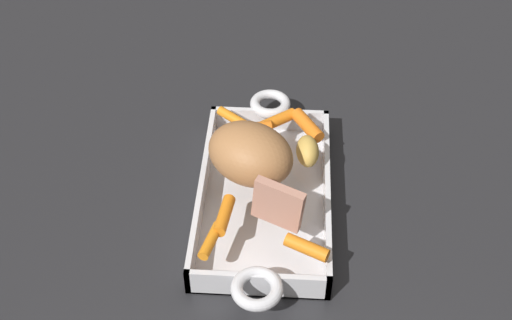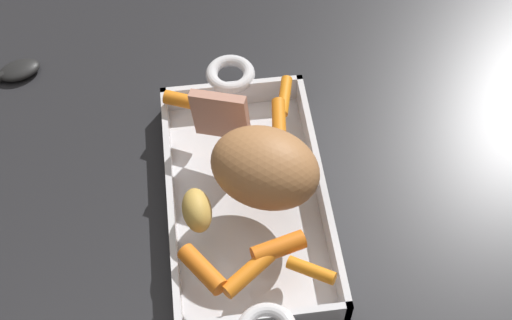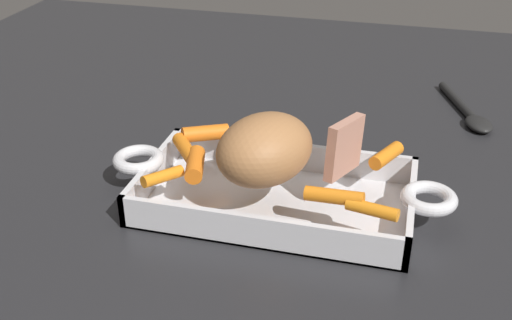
# 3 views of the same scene
# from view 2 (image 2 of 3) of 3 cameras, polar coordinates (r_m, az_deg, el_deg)

# --- Properties ---
(ground_plane) EXTENTS (1.72, 1.72, 0.00)m
(ground_plane) POSITION_cam_2_polar(r_m,az_deg,el_deg) (0.91, -0.76, -3.65)
(ground_plane) COLOR #232326
(roasting_dish) EXTENTS (0.46, 0.20, 0.05)m
(roasting_dish) POSITION_cam_2_polar(r_m,az_deg,el_deg) (0.90, -0.77, -3.07)
(roasting_dish) COLOR silver
(roasting_dish) RESTS_ON ground_plane
(pork_roast) EXTENTS (0.16, 0.17, 0.09)m
(pork_roast) POSITION_cam_2_polar(r_m,az_deg,el_deg) (0.83, 0.73, -0.62)
(pork_roast) COLOR #A87042
(pork_roast) RESTS_ON roasting_dish
(roast_slice_outer) EXTENTS (0.04, 0.08, 0.08)m
(roast_slice_outer) POSITION_cam_2_polar(r_m,az_deg,el_deg) (0.89, -2.90, 3.65)
(roast_slice_outer) COLOR tan
(roast_slice_outer) RESTS_ON roasting_dish
(baby_carrot_southeast) EXTENTS (0.04, 0.07, 0.02)m
(baby_carrot_southeast) POSITION_cam_2_polar(r_m,az_deg,el_deg) (0.81, 1.83, -7.12)
(baby_carrot_southeast) COLOR orange
(baby_carrot_southeast) RESTS_ON roasting_dish
(baby_carrot_long) EXTENTS (0.06, 0.03, 0.02)m
(baby_carrot_long) POSITION_cam_2_polar(r_m,az_deg,el_deg) (0.95, 2.33, 5.19)
(baby_carrot_long) COLOR orange
(baby_carrot_long) RESTS_ON roasting_dish
(baby_carrot_short) EXTENTS (0.07, 0.06, 0.03)m
(baby_carrot_short) POSITION_cam_2_polar(r_m,az_deg,el_deg) (0.80, -4.37, -8.83)
(baby_carrot_short) COLOR orange
(baby_carrot_short) RESTS_ON roasting_dish
(baby_carrot_northwest) EXTENTS (0.04, 0.06, 0.02)m
(baby_carrot_northwest) POSITION_cam_2_polar(r_m,az_deg,el_deg) (0.95, -5.64, 4.77)
(baby_carrot_northwest) COLOR orange
(baby_carrot_northwest) RESTS_ON roasting_dish
(baby_carrot_center_left) EXTENTS (0.07, 0.03, 0.02)m
(baby_carrot_center_left) POSITION_cam_2_polar(r_m,az_deg,el_deg) (0.92, 1.88, 3.02)
(baby_carrot_center_left) COLOR orange
(baby_carrot_center_left) RESTS_ON roasting_dish
(baby_carrot_northeast) EXTENTS (0.04, 0.06, 0.02)m
(baby_carrot_northeast) POSITION_cam_2_polar(r_m,az_deg,el_deg) (0.81, 4.52, -8.91)
(baby_carrot_northeast) COLOR orange
(baby_carrot_northeast) RESTS_ON roasting_dish
(baby_carrot_southwest) EXTENTS (0.06, 0.07, 0.02)m
(baby_carrot_southwest) POSITION_cam_2_polar(r_m,az_deg,el_deg) (0.80, -0.65, -9.15)
(baby_carrot_southwest) COLOR orange
(baby_carrot_southwest) RESTS_ON roasting_dish
(potato_golden_small) EXTENTS (0.06, 0.04, 0.04)m
(potato_golden_small) POSITION_cam_2_polar(r_m,az_deg,el_deg) (0.83, -4.82, -4.08)
(potato_golden_small) COLOR gold
(potato_golden_small) RESTS_ON roasting_dish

